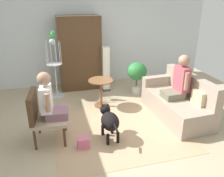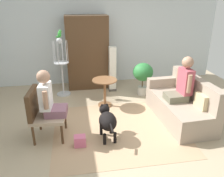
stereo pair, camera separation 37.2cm
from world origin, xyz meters
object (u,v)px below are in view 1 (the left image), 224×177
Objects in this scene: person_on_armchair at (49,100)px; dog at (109,120)px; parrot at (52,35)px; couch at (178,102)px; round_end_table at (101,89)px; armoire_cabinet at (80,53)px; armchair at (42,114)px; column_lamp at (106,70)px; person_on_couch at (179,81)px; handbag at (83,143)px; bird_cage_stand at (55,70)px; potted_plant at (137,73)px.

person_on_armchair is 1.07× the size of dog.
person_on_armchair is 4.60× the size of parrot.
couch is 1.73m from round_end_table.
dog is at bearing -69.12° from parrot.
armoire_cabinet is (-0.15, 2.65, 0.62)m from dog.
person_on_armchair is at bearing 168.11° from dog.
armchair is 0.48× the size of armoire_cabinet.
parrot is (0.17, 1.95, 0.78)m from person_on_armchair.
person_on_armchair is at bearing -135.56° from round_end_table.
parrot reaches higher than column_lamp.
round_end_table is at bearing 44.44° from person_on_armchair.
handbag is at bearing -164.19° from person_on_couch.
person_on_couch is 1.37× the size of round_end_table.
column_lamp is at bearing 69.73° from round_end_table.
person_on_couch is 1.75m from round_end_table.
round_end_table is at bearing 149.44° from couch.
parrot reaches higher than dog.
person_on_armchair is 0.56× the size of bird_cage_stand.
round_end_table reaches higher than dog.
person_on_couch is 0.46× the size of armoire_cabinet.
armoire_cabinet is (-1.34, 0.85, 0.41)m from potted_plant.
round_end_table is 3.60× the size of parrot.
armoire_cabinet reaches higher than bird_cage_stand.
bird_cage_stand is (-0.98, 0.83, 0.28)m from round_end_table.
armoire_cabinet is at bearing 82.71° from handbag.
column_lamp is at bearing -34.02° from armoire_cabinet.
dog is at bearing 18.78° from handbag.
couch is 1.18× the size of bird_cage_stand.
armchair is 2.59m from column_lamp.
parrot is at bearing -176.82° from column_lamp.
parrot is at bearing 97.72° from handbag.
armoire_cabinet is (-1.74, 2.23, 0.16)m from person_on_couch.
couch is at bearing 4.59° from armchair.
bird_cage_stand reaches higher than potted_plant.
parrot reaches higher than potted_plant.
potted_plant is at bearing 36.01° from person_on_armchair.
person_on_couch is 1.71m from dog.
armchair is at bearing -175.90° from person_on_couch.
handbag is (-0.65, -1.50, -0.34)m from round_end_table.
potted_plant reaches higher than handbag.
dog is at bearing -123.49° from potted_plant.
dog is 3.88× the size of handbag.
dog is 4.29× the size of parrot.
armoire_cabinet is (0.85, 2.44, 0.18)m from person_on_armchair.
armoire_cabinet reaches higher than dog.
round_end_table is at bearing -155.66° from potted_plant.
column_lamp is at bearing 3.14° from bird_cage_stand.
bird_cage_stand is at bearing 111.29° from dog.
person_on_couch reaches higher than handbag.
handbag is at bearing -113.36° from round_end_table.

